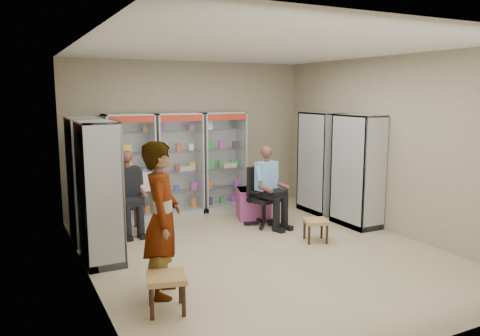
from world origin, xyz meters
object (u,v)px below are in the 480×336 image
wooden_chair (127,205)px  woven_stool_b (167,293)px  cabinet_left_far (87,180)px  cabinet_right_far (320,163)px  cabinet_right_near (358,171)px  woven_stool_a (316,230)px  office_chair (264,196)px  pink_trunk (253,203)px  cabinet_left_near (100,193)px  standing_man (162,219)px  cabinet_back_right (222,161)px  cabinet_back_mid (178,164)px  seated_shopkeeper (265,189)px  cabinet_back_left (130,168)px

wooden_chair → woven_stool_b: 3.24m
cabinet_left_far → cabinet_right_far: bearing=87.4°
cabinet_right_near → woven_stool_a: cabinet_right_near is taller
office_chair → woven_stool_b: office_chair is taller
pink_trunk → woven_stool_a: (0.21, -1.72, -0.10)m
cabinet_right_far → cabinet_left_near: size_ratio=1.00×
cabinet_right_far → pink_trunk: (-1.42, 0.18, -0.71)m
office_chair → woven_stool_b: 3.63m
woven_stool_a → standing_man: 3.02m
cabinet_back_right → standing_man: 4.24m
wooden_chair → office_chair: (2.29, -0.74, 0.06)m
cabinet_back_right → cabinet_right_far: size_ratio=1.00×
cabinet_right_near → cabinet_left_far: size_ratio=1.00×
cabinet_right_near → woven_stool_b: cabinet_right_near is taller
cabinet_back_mid → seated_shopkeeper: size_ratio=1.47×
office_chair → pink_trunk: (0.07, 0.52, -0.25)m
wooden_chair → standing_man: (-0.24, -2.77, 0.45)m
cabinet_back_mid → pink_trunk: bearing=-39.3°
cabinet_back_left → cabinet_left_far: bearing=-135.0°
cabinet_left_near → woven_stool_a: bearing=78.9°
cabinet_back_right → woven_stool_b: size_ratio=4.77×
cabinet_back_right → pink_trunk: 1.21m
cabinet_back_right → cabinet_left_near: size_ratio=1.00×
cabinet_back_right → woven_stool_b: cabinet_back_right is taller
cabinet_back_left → pink_trunk: size_ratio=3.37×
wooden_chair → cabinet_right_far: bearing=-6.0°
cabinet_back_left → seated_shopkeeper: 2.57m
cabinet_back_mid → woven_stool_a: bearing=-62.9°
wooden_chair → pink_trunk: bearing=-5.3°
office_chair → standing_man: (-2.53, -2.03, 0.38)m
cabinet_back_left → woven_stool_a: bearing=-49.0°
cabinet_left_near → wooden_chair: size_ratio=2.13×
cabinet_back_mid → cabinet_back_right: (0.95, 0.00, 0.00)m
cabinet_right_far → cabinet_back_mid: bearing=66.3°
cabinet_back_left → cabinet_left_near: size_ratio=1.00×
cabinet_back_mid → wooden_chair: cabinet_back_mid is taller
cabinet_back_right → office_chair: cabinet_back_right is taller
cabinet_left_far → woven_stool_a: (3.25, -1.74, -0.82)m
office_chair → pink_trunk: office_chair is taller
pink_trunk → woven_stool_a: bearing=-83.2°
cabinet_back_mid → cabinet_right_near: size_ratio=1.00×
cabinet_back_mid → office_chair: size_ratio=1.87×
cabinet_right_near → office_chair: bearing=62.9°
seated_shopkeeper → woven_stool_b: size_ratio=3.25×
seated_shopkeeper → standing_man: 3.22m
cabinet_back_right → cabinet_left_near: bearing=-144.3°
cabinet_left_near → woven_stool_a: (3.25, -0.64, -0.82)m
standing_man → wooden_chair: bearing=18.4°
cabinet_left_far → cabinet_right_near: bearing=73.7°
pink_trunk → seated_shopkeeper: bearing=-96.8°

